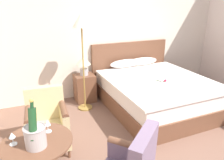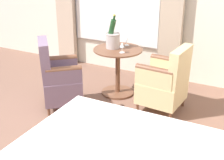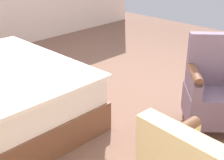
% 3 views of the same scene
% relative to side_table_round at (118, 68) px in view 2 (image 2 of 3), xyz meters
% --- Properties ---
extents(ground_plane, '(7.46, 7.46, 0.00)m').
position_rel_side_table_round_xyz_m(ground_plane, '(1.87, -0.49, -0.40)').
color(ground_plane, brown).
extents(side_table_round, '(0.72, 0.72, 0.71)m').
position_rel_side_table_round_xyz_m(side_table_round, '(0.00, 0.00, 0.00)').
color(side_table_round, brown).
rests_on(side_table_round, ground).
extents(champagne_bucket, '(0.22, 0.22, 0.50)m').
position_rel_side_table_round_xyz_m(champagne_bucket, '(-0.01, -0.09, 0.45)').
color(champagne_bucket, '#B5ABA8').
rests_on(champagne_bucket, side_table_round).
extents(wine_glass_near_bucket, '(0.07, 0.07, 0.15)m').
position_rel_side_table_round_xyz_m(wine_glass_near_bucket, '(0.13, 0.13, 0.41)').
color(wine_glass_near_bucket, white).
rests_on(wine_glass_near_bucket, side_table_round).
extents(wine_glass_near_edge, '(0.07, 0.07, 0.13)m').
position_rel_side_table_round_xyz_m(wine_glass_near_edge, '(-0.22, 0.04, 0.40)').
color(wine_glass_near_edge, white).
rests_on(wine_glass_near_edge, side_table_round).
extents(armchair_by_window, '(0.60, 0.61, 0.92)m').
position_rel_side_table_round_xyz_m(armchair_by_window, '(0.18, 0.80, 0.01)').
color(armchair_by_window, brown).
rests_on(armchair_by_window, ground).
extents(armchair_facing_bed, '(0.74, 0.74, 0.97)m').
position_rel_side_table_round_xyz_m(armchair_facing_bed, '(0.75, -0.53, 0.01)').
color(armchair_facing_bed, brown).
rests_on(armchair_facing_bed, ground).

